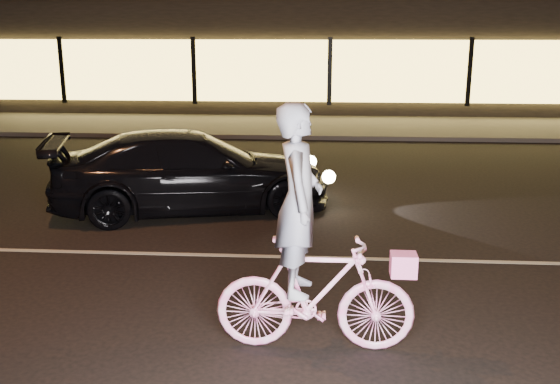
{
  "coord_description": "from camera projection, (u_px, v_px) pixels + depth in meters",
  "views": [
    {
      "loc": [
        -0.21,
        -5.96,
        3.05
      ],
      "look_at": [
        -0.66,
        0.6,
        1.29
      ],
      "focal_mm": 40.0,
      "sensor_mm": 36.0,
      "label": 1
    }
  ],
  "objects": [
    {
      "name": "ground",
      "position": [
        339.0,
        327.0,
        6.52
      ],
      "size": [
        90.0,
        90.0,
        0.0
      ],
      "primitive_type": "plane",
      "color": "black",
      "rests_on": "ground"
    },
    {
      "name": "lane_stripe_far",
      "position": [
        336.0,
        258.0,
        8.44
      ],
      "size": [
        60.0,
        0.1,
        0.01
      ],
      "primitive_type": "cube",
      "color": "gray",
      "rests_on": "ground"
    },
    {
      "name": "sidewalk",
      "position": [
        329.0,
        127.0,
        19.03
      ],
      "size": [
        30.0,
        4.0,
        0.12
      ],
      "primitive_type": "cube",
      "color": "#383533",
      "rests_on": "ground"
    },
    {
      "name": "storefront",
      "position": [
        329.0,
        49.0,
        24.24
      ],
      "size": [
        25.4,
        8.42,
        4.2
      ],
      "color": "black",
      "rests_on": "ground"
    },
    {
      "name": "cyclist",
      "position": [
        311.0,
        266.0,
        5.88
      ],
      "size": [
        1.91,
        0.66,
        2.4
      ],
      "rotation": [
        0.0,
        0.0,
        1.57
      ],
      "color": "#F8319D",
      "rests_on": "ground"
    },
    {
      "name": "sedan",
      "position": [
        192.0,
        171.0,
        10.49
      ],
      "size": [
        4.98,
        3.06,
        1.35
      ],
      "rotation": [
        0.0,
        0.0,
        1.84
      ],
      "color": "black",
      "rests_on": "ground"
    }
  ]
}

